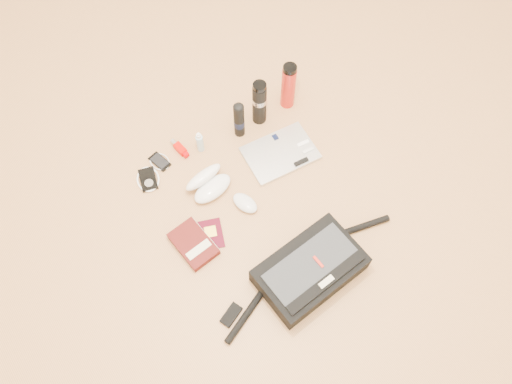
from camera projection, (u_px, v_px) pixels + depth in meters
The scene contains 14 objects.
ground at pixel (270, 212), 2.11m from camera, with size 4.00×4.00×0.00m, color tan.
messenger_bag at pixel (310, 270), 1.94m from camera, with size 0.84×0.27×0.12m.
laptop at pixel (281, 153), 2.24m from camera, with size 0.34×0.26×0.03m.
book at pixel (194, 244), 2.03m from camera, with size 0.14×0.20×0.04m.
passport at pixel (211, 234), 2.06m from camera, with size 0.14×0.16×0.01m.
mouse at pixel (245, 203), 2.11m from camera, with size 0.10×0.13×0.04m.
sunglasses_case at pixel (208, 183), 2.14m from camera, with size 0.20×0.18×0.11m.
ipod at pixel (148, 179), 2.18m from camera, with size 0.13×0.13×0.01m.
phone at pixel (160, 162), 2.22m from camera, with size 0.09×0.11×0.01m.
inhaler at pixel (180, 148), 2.24m from camera, with size 0.04×0.11×0.03m.
spray_bottle at pixel (200, 142), 2.21m from camera, with size 0.04×0.04×0.12m.
aerosol_can at pixel (239, 120), 2.21m from camera, with size 0.06×0.06×0.21m.
thermos_black at pixel (259, 103), 2.23m from camera, with size 0.09×0.09×0.25m.
thermos_red at pixel (288, 86), 2.27m from camera, with size 0.07×0.07×0.25m.
Camera 1 is at (-0.58, -0.69, 1.91)m, focal length 35.00 mm.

